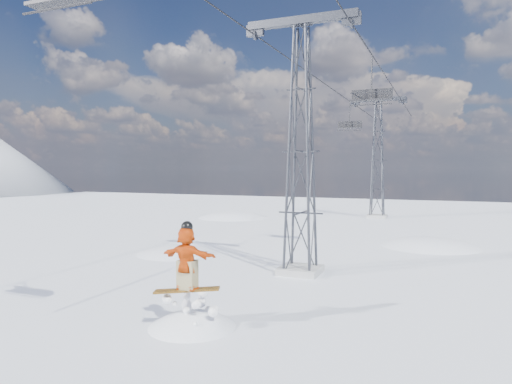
% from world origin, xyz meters
% --- Properties ---
extents(ground, '(120.00, 120.00, 0.00)m').
position_xyz_m(ground, '(0.00, 0.00, 0.00)').
color(ground, white).
rests_on(ground, ground).
extents(snow_terrain, '(39.00, 37.00, 22.00)m').
position_xyz_m(snow_terrain, '(-4.77, 21.24, -9.59)').
color(snow_terrain, white).
rests_on(snow_terrain, ground).
extents(lift_tower_near, '(5.20, 1.80, 11.43)m').
position_xyz_m(lift_tower_near, '(0.80, 8.00, 5.47)').
color(lift_tower_near, '#999999').
rests_on(lift_tower_near, ground).
extents(lift_tower_far, '(5.20, 1.80, 11.43)m').
position_xyz_m(lift_tower_far, '(0.80, 33.00, 5.47)').
color(lift_tower_far, '#999999').
rests_on(lift_tower_far, ground).
extents(haul_cables, '(4.46, 51.00, 0.06)m').
position_xyz_m(haul_cables, '(0.80, 19.50, 10.85)').
color(haul_cables, black).
rests_on(haul_cables, ground).
extents(snowboarder_jump, '(4.40, 4.40, 7.17)m').
position_xyz_m(snowboarder_jump, '(-0.15, 0.09, -1.60)').
color(snowboarder_jump, white).
rests_on(snowboarder_jump, ground).
extents(lift_chair_mid, '(2.20, 0.63, 2.73)m').
position_xyz_m(lift_chair_mid, '(3.00, 13.82, 8.67)').
color(lift_chair_mid, black).
rests_on(lift_chair_mid, ground).
extents(lift_chair_far, '(2.19, 0.63, 2.71)m').
position_xyz_m(lift_chair_far, '(-1.40, 30.41, 8.68)').
color(lift_chair_far, black).
rests_on(lift_chair_far, ground).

